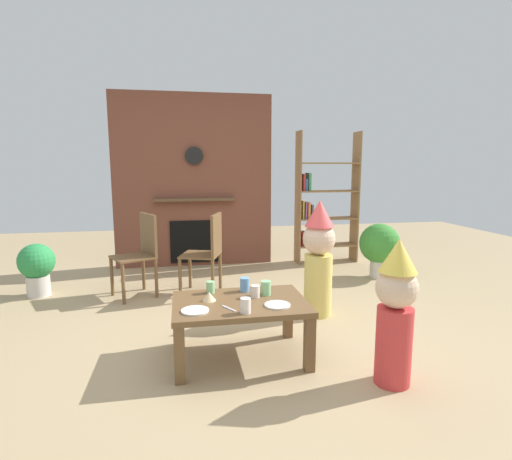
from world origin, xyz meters
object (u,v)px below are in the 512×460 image
(paper_plate_front, at_px, (277,305))
(potted_plant_tall, at_px, (379,245))
(coffee_table, at_px, (240,310))
(paper_cup_far_right, at_px, (246,306))
(paper_cup_near_left, at_px, (266,288))
(birthday_cake_slice, at_px, (209,296))
(dining_chair_left, at_px, (141,250))
(potted_plant_short, at_px, (37,266))
(paper_cup_far_left, at_px, (211,287))
(paper_plate_rear, at_px, (195,311))
(child_with_cone_hat, at_px, (396,309))
(paper_cup_center, at_px, (245,285))
(child_in_pink, at_px, (319,255))
(paper_cup_near_right, at_px, (255,291))
(bookshelf, at_px, (322,203))
(dining_chair_middle, at_px, (208,249))

(paper_plate_front, height_order, potted_plant_tall, potted_plant_tall)
(coffee_table, distance_m, paper_cup_far_right, 0.28)
(paper_cup_near_left, xyz_separation_m, birthday_cake_slice, (-0.44, -0.06, -0.02))
(dining_chair_left, relative_size, potted_plant_short, 1.55)
(paper_cup_far_left, distance_m, paper_plate_rear, 0.41)
(potted_plant_short, bearing_deg, birthday_cake_slice, -45.51)
(paper_cup_near_left, distance_m, child_with_cone_hat, 0.97)
(paper_cup_center, relative_size, potted_plant_short, 0.19)
(child_in_pink, bearing_deg, paper_cup_near_left, 3.68)
(paper_cup_near_right, xyz_separation_m, child_in_pink, (0.73, 0.67, 0.10))
(paper_cup_far_right, height_order, paper_plate_front, paper_cup_far_right)
(coffee_table, relative_size, potted_plant_tall, 1.41)
(coffee_table, bearing_deg, paper_cup_near_left, 26.91)
(child_in_pink, bearing_deg, paper_cup_far_right, 8.38)
(paper_cup_near_right, relative_size, paper_cup_far_right, 0.88)
(child_in_pink, bearing_deg, paper_cup_far_left, -15.29)
(paper_cup_far_right, bearing_deg, paper_plate_front, 22.12)
(child_with_cone_hat, relative_size, child_in_pink, 0.88)
(paper_plate_front, relative_size, child_in_pink, 0.17)
(paper_cup_center, xyz_separation_m, paper_plate_rear, (-0.40, -0.38, -0.05))
(bookshelf, relative_size, paper_cup_far_left, 20.75)
(paper_plate_rear, bearing_deg, potted_plant_tall, 39.98)
(paper_cup_far_right, bearing_deg, potted_plant_tall, 45.56)
(paper_cup_far_left, relative_size, birthday_cake_slice, 0.92)
(child_in_pink, bearing_deg, paper_cup_center, -7.84)
(paper_cup_near_left, xyz_separation_m, paper_plate_front, (0.03, -0.26, -0.05))
(paper_plate_front, bearing_deg, paper_cup_center, 114.94)
(coffee_table, bearing_deg, dining_chair_middle, 94.44)
(paper_cup_far_right, xyz_separation_m, potted_plant_short, (-1.97, 2.08, -0.15))
(coffee_table, height_order, paper_cup_far_left, paper_cup_far_left)
(paper_cup_near_right, relative_size, paper_cup_center, 0.84)
(paper_plate_front, bearing_deg, paper_cup_far_right, -157.88)
(coffee_table, distance_m, child_with_cone_hat, 1.09)
(paper_cup_center, xyz_separation_m, potted_plant_tall, (1.99, 1.62, -0.07))
(paper_cup_near_right, bearing_deg, dining_chair_middle, 99.35)
(potted_plant_tall, bearing_deg, paper_plate_front, -132.21)
(birthday_cake_slice, bearing_deg, paper_cup_far_right, -53.30)
(paper_cup_center, bearing_deg, dining_chair_left, 122.83)
(child_in_pink, bearing_deg, child_with_cone_hat, 52.77)
(dining_chair_middle, height_order, potted_plant_tall, dining_chair_middle)
(child_with_cone_hat, distance_m, potted_plant_tall, 2.65)
(paper_cup_near_left, xyz_separation_m, potted_plant_tall, (1.84, 1.74, -0.07))
(paper_cup_far_right, bearing_deg, coffee_table, 90.52)
(paper_plate_rear, xyz_separation_m, dining_chair_left, (-0.52, 1.81, 0.07))
(birthday_cake_slice, distance_m, child_with_cone_hat, 1.30)
(birthday_cake_slice, bearing_deg, paper_cup_near_right, 2.31)
(child_in_pink, height_order, dining_chair_left, child_in_pink)
(paper_cup_center, xyz_separation_m, birthday_cake_slice, (-0.29, -0.18, -0.02))
(paper_cup_far_left, xyz_separation_m, paper_cup_far_right, (0.20, -0.48, 0.01))
(bookshelf, bearing_deg, paper_cup_near_left, -117.57)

